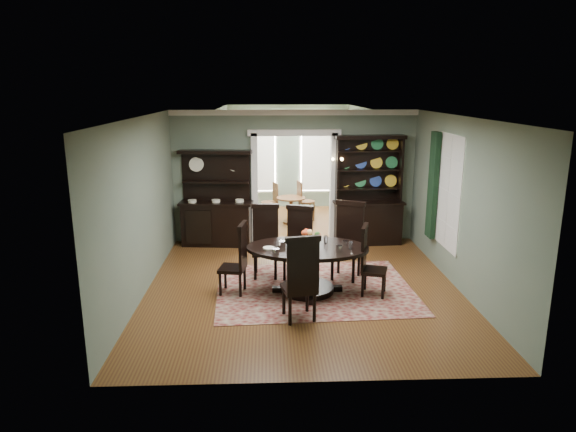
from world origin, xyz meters
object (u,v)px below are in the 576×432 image
sideboard (217,212)px  parlor_table (291,206)px  dining_table (307,261)px  welsh_dresser (368,205)px

sideboard → parlor_table: (1.76, 1.78, -0.29)m
dining_table → sideboard: 3.45m
sideboard → parlor_table: size_ratio=2.84×
sideboard → parlor_table: bearing=50.4°
parlor_table → dining_table: bearing=-89.1°
dining_table → welsh_dresser: size_ratio=0.89×
sideboard → welsh_dresser: welsh_dresser is taller
dining_table → parlor_table: (-0.07, 4.70, -0.12)m
dining_table → parlor_table: bearing=95.4°
sideboard → parlor_table: 2.52m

